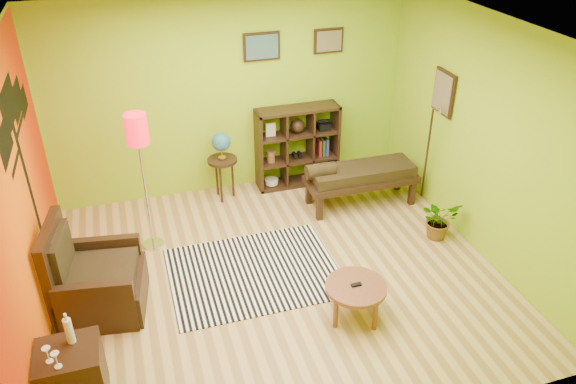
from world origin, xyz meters
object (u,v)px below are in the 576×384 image
object	(u,v)px
armchair	(94,284)
cube_shelf	(298,146)
floor_lamp	(138,142)
potted_plant	(438,223)
coffee_table	(356,289)
bench	(359,175)
globe_table	(222,149)
side_cabinet	(73,377)

from	to	relation	value
armchair	cube_shelf	xyz separation A→B (m)	(2.92, 1.96, 0.28)
floor_lamp	potted_plant	world-z (taller)	floor_lamp
coffee_table	potted_plant	world-z (taller)	coffee_table
armchair	cube_shelf	distance (m)	3.53
cube_shelf	potted_plant	size ratio (longest dim) A/B	2.30
floor_lamp	bench	bearing A→B (deg)	3.04
coffee_table	floor_lamp	world-z (taller)	floor_lamp
floor_lamp	globe_table	size ratio (longest dim) A/B	1.75
side_cabinet	potted_plant	world-z (taller)	side_cabinet
globe_table	potted_plant	bearing A→B (deg)	-36.47
side_cabinet	potted_plant	size ratio (longest dim) A/B	1.81
armchair	side_cabinet	xyz separation A→B (m)	(-0.20, -1.24, -0.00)
side_cabinet	bench	xyz separation A→B (m)	(3.71, 2.38, 0.14)
cube_shelf	potted_plant	distance (m)	2.29
globe_table	cube_shelf	size ratio (longest dim) A/B	0.84
side_cabinet	globe_table	size ratio (longest dim) A/B	0.94
armchair	floor_lamp	bearing A→B (deg)	55.37
coffee_table	armchair	xyz separation A→B (m)	(-2.59, 0.93, -0.02)
floor_lamp	potted_plant	distance (m)	3.82
bench	potted_plant	size ratio (longest dim) A/B	3.03
armchair	potted_plant	xyz separation A→B (m)	(4.18, 0.09, -0.12)
potted_plant	side_cabinet	bearing A→B (deg)	-163.08
bench	potted_plant	xyz separation A→B (m)	(0.66, -1.05, -0.26)
floor_lamp	coffee_table	bearing A→B (deg)	-45.03
cube_shelf	side_cabinet	bearing A→B (deg)	-134.16
side_cabinet	potted_plant	xyz separation A→B (m)	(4.37, 1.33, -0.12)
globe_table	potted_plant	world-z (taller)	globe_table
cube_shelf	bench	xyz separation A→B (m)	(0.60, -0.83, -0.14)
side_cabinet	floor_lamp	world-z (taller)	floor_lamp
cube_shelf	bench	bearing A→B (deg)	-54.20
side_cabinet	cube_shelf	xyz separation A→B (m)	(3.11, 3.21, 0.28)
armchair	bench	size ratio (longest dim) A/B	0.68
armchair	bench	xyz separation A→B (m)	(3.52, 1.13, 0.14)
coffee_table	cube_shelf	world-z (taller)	cube_shelf
side_cabinet	bench	bearing A→B (deg)	32.61
coffee_table	floor_lamp	size ratio (longest dim) A/B	0.36
side_cabinet	cube_shelf	distance (m)	4.48
floor_lamp	globe_table	distance (m)	1.56
coffee_table	armchair	size ratio (longest dim) A/B	0.60
armchair	floor_lamp	world-z (taller)	floor_lamp
armchair	side_cabinet	bearing A→B (deg)	-99.01
cube_shelf	potted_plant	bearing A→B (deg)	-56.11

